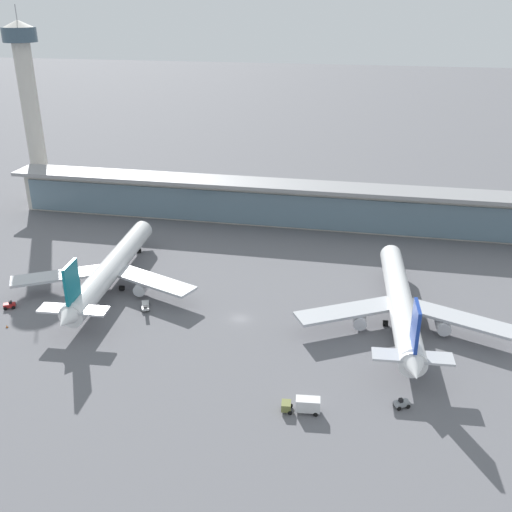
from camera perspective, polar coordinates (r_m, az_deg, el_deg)
The scene contains 11 objects.
ground_plane at distance 144.49m, azimuth -1.60°, elevation -6.11°, with size 1200.00×1200.00×0.00m, color slate.
airliner_left_stand at distance 161.90m, azimuth -13.97°, elevation -1.20°, with size 50.37×65.68×17.48m.
airliner_centre_stand at distance 144.07m, azimuth 13.89°, elevation -4.47°, with size 50.39×65.68×17.48m.
service_truck_near_nose_blue at distance 130.04m, azimuth 15.38°, elevation -10.38°, with size 2.98×1.92×2.05m.
service_truck_under_wing_white at distance 151.07m, azimuth -10.72°, elevation -4.78°, with size 3.78×6.82×2.70m.
service_truck_mid_apron_red at distance 161.17m, azimuth -22.87°, elevation -4.43°, with size 3.32×2.78×2.05m.
service_truck_by_tail_grey at distance 119.11m, azimuth 14.00°, elevation -13.76°, with size 3.33×2.89×2.05m.
service_truck_on_taxiway_olive at distance 114.51m, azimuth 4.66°, elevation -14.23°, with size 7.49×3.03×3.10m.
terminal_building at distance 201.08m, azimuth 2.62°, elevation 5.20°, with size 192.99×12.80×15.20m.
control_tower at distance 238.50m, azimuth -21.22°, elevation 14.15°, with size 12.00×12.00×70.01m.
safety_cone_alpha at distance 152.70m, azimuth -23.09°, elevation -6.32°, with size 0.62×0.62×0.70m.
Camera 1 is at (28.63, -121.81, 72.25)m, focal length 41.09 mm.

